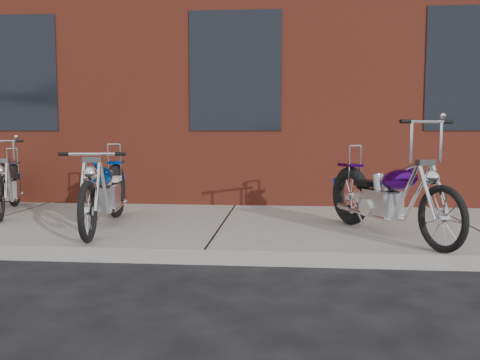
# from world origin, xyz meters

# --- Properties ---
(ground) EXTENTS (120.00, 120.00, 0.00)m
(ground) POSITION_xyz_m (0.00, 0.00, 0.00)
(ground) COLOR black
(ground) RESTS_ON ground
(sidewalk) EXTENTS (22.00, 3.00, 0.15)m
(sidewalk) POSITION_xyz_m (0.00, 1.50, 0.07)
(sidewalk) COLOR gray
(sidewalk) RESTS_ON ground
(building_brick) EXTENTS (22.00, 10.00, 8.00)m
(building_brick) POSITION_xyz_m (0.00, 8.00, 4.00)
(building_brick) COLOR maroon
(building_brick) RESTS_ON ground
(chopper_purple) EXTENTS (1.06, 2.06, 1.25)m
(chopper_purple) POSITION_xyz_m (1.88, 0.85, 0.55)
(chopper_purple) COLOR black
(chopper_purple) RESTS_ON sidewalk
(chopper_blue) EXTENTS (0.58, 2.23, 0.97)m
(chopper_blue) POSITION_xyz_m (-1.36, 1.05, 0.55)
(chopper_blue) COLOR black
(chopper_blue) RESTS_ON sidewalk
(chopper_third) EXTENTS (0.86, 1.92, 1.03)m
(chopper_third) POSITION_xyz_m (-3.10, 1.99, 0.52)
(chopper_third) COLOR black
(chopper_third) RESTS_ON sidewalk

